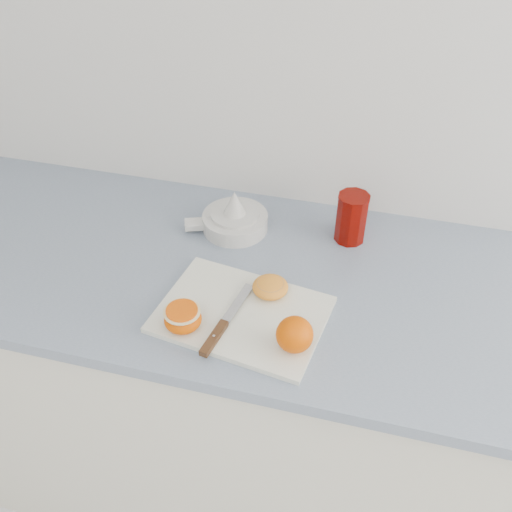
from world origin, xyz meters
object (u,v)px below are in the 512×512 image
object	(u,v)px
red_tumbler	(351,219)
citrus_juicer	(234,219)
cutting_board	(242,314)
half_orange	(183,318)
counter	(265,394)

from	to	relation	value
red_tumbler	citrus_juicer	bearing A→B (deg)	-173.59
citrus_juicer	red_tumbler	distance (m)	0.28
cutting_board	half_orange	world-z (taller)	half_orange
citrus_juicer	red_tumbler	xyz separation A→B (m)	(0.28, 0.03, 0.03)
half_orange	red_tumbler	bearing A→B (deg)	53.42
counter	half_orange	world-z (taller)	half_orange
half_orange	citrus_juicer	world-z (taller)	citrus_juicer
counter	cutting_board	size ratio (longest dim) A/B	7.77
cutting_board	citrus_juicer	bearing A→B (deg)	109.02
cutting_board	red_tumbler	size ratio (longest dim) A/B	2.72
half_orange	red_tumbler	world-z (taller)	red_tumbler
citrus_juicer	red_tumbler	bearing A→B (deg)	6.41
counter	half_orange	distance (m)	0.54
half_orange	citrus_juicer	xyz separation A→B (m)	(0.00, 0.35, -0.01)
counter	red_tumbler	size ratio (longest dim) A/B	21.11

